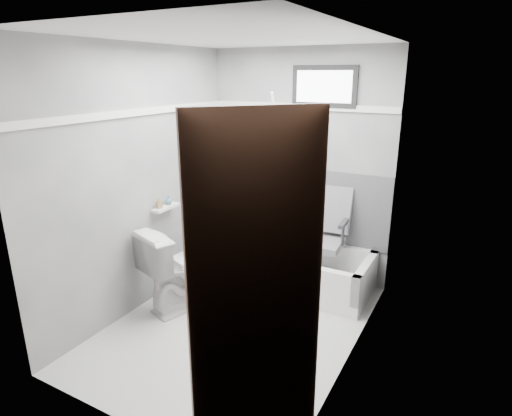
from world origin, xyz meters
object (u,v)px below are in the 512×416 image
Objects in this scene: door at (274,331)px; soap_bottle_b at (169,200)px; office_chair at (319,236)px; soap_bottle_a at (159,203)px; bathtub at (297,268)px; toilet at (184,267)px.

soap_bottle_b is (-1.92, 1.56, -0.04)m from door.
office_chair is 8.78× the size of soap_bottle_a.
office_chair is 2.37m from door.
soap_bottle_b is at bearing 140.83° from door.
bathtub is 1.55m from soap_bottle_a.
toilet is at bearing -141.59° from office_chair.
bathtub is 17.53× the size of soap_bottle_b.
door is at bearing 159.13° from toilet.
bathtub is at bearing -170.43° from office_chair.
soap_bottle_b is at bearing 90.00° from soap_bottle_a.
bathtub is 1.60× the size of office_chair.
office_chair is (0.21, 0.05, 0.38)m from bathtub.
door is at bearing -79.00° from office_chair.
soap_bottle_a is at bearing -90.00° from soap_bottle_b.
door is 18.72× the size of soap_bottle_a.
office_chair reaches higher than soap_bottle_b.
bathtub is at bearing 30.23° from soap_bottle_b.
door is (0.60, -2.26, 0.41)m from office_chair.
soap_bottle_a is at bearing -144.67° from bathtub.
soap_bottle_a is at bearing 6.48° from toilet.
office_chair is at bearing 13.51° from bathtub.
bathtub is 2.48m from door.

